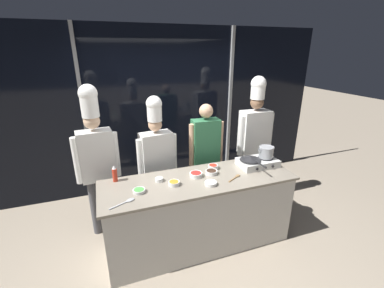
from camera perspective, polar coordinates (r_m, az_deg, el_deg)
The scene contains 20 objects.
ground_plane at distance 3.54m, azimuth 1.47°, elevation -20.88°, with size 24.00×24.00×0.00m, color gray.
window_wall_back at distance 4.40m, azimuth -6.46°, elevation 7.32°, with size 5.83×0.09×2.70m.
demo_counter at distance 3.26m, azimuth 1.54°, elevation -14.85°, with size 2.27×0.73×0.91m.
portable_stove at distance 3.43m, azimuth 14.37°, elevation -3.96°, with size 0.50×0.33×0.10m.
frying_pan at distance 3.34m, azimuth 12.89°, elevation -3.09°, with size 0.27×0.47×0.05m.
stock_pot at distance 3.45m, azimuth 16.14°, elevation -1.68°, with size 0.22×0.19×0.15m.
squeeze_bottle_chili at distance 3.06m, azimuth -16.80°, elevation -6.33°, with size 0.05×0.05×0.20m.
prep_bowl_soy_glaze at distance 3.13m, azimuth 4.33°, elevation -6.19°, with size 0.15×0.15×0.05m.
prep_bowl_garlic at distance 2.99m, azimuth -7.33°, elevation -7.79°, with size 0.09×0.09×0.04m.
prep_bowl_scallions at distance 2.81m, azimuth -11.69°, elevation -10.09°, with size 0.13×0.13×0.04m.
prep_bowl_bell_pepper at distance 3.07m, azimuth 0.89°, elevation -6.73°, with size 0.15×0.15×0.05m.
prep_bowl_carrots at distance 2.89m, azimuth -4.03°, elevation -8.63°, with size 0.13×0.13×0.05m.
prep_bowl_onion at distance 2.90m, azimuth 4.18°, elevation -8.65°, with size 0.14×0.14×0.04m.
prep_bowl_chili_flakes at distance 3.27m, azimuth 4.71°, elevation -5.00°, with size 0.13×0.13×0.05m.
serving_spoon_slotted at distance 2.68m, azimuth -14.19°, elevation -12.24°, with size 0.27×0.14×0.02m.
serving_spoon_solid at distance 3.10m, azimuth 9.82°, elevation -7.17°, with size 0.22×0.14×0.02m.
chef_head at distance 3.35m, azimuth -20.54°, elevation -1.80°, with size 0.53×0.25×1.97m.
chef_sous at distance 3.42m, azimuth -7.86°, elevation -2.24°, with size 0.54×0.27×1.80m.
person_guest at distance 3.61m, azimuth 2.99°, elevation -1.14°, with size 0.50×0.21×1.65m.
chef_line at distance 4.02m, azimuth 13.71°, elevation 2.63°, with size 0.59×0.23×1.98m.
Camera 1 is at (-0.98, -2.48, 2.34)m, focal length 24.00 mm.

